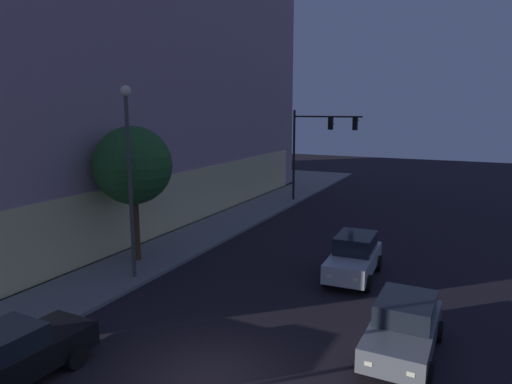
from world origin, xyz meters
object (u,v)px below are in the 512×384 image
modern_building (19,69)px  car_black (2,360)px  traffic_light_far_corner (318,137)px  car_silver (354,256)px  sidewalk_tree (133,166)px  car_grey (404,327)px  street_lamp_sidewalk (129,159)px

modern_building → car_black: size_ratio=7.53×
traffic_light_far_corner → car_silver: 16.12m
traffic_light_far_corner → car_black: (-26.03, -0.09, -4.21)m
modern_building → car_black: bearing=-130.0°
sidewalk_tree → car_grey: 13.30m
sidewalk_tree → car_silver: 10.58m
modern_building → car_silver: modern_building is taller
sidewalk_tree → car_grey: size_ratio=1.46×
traffic_light_far_corner → car_silver: bearing=-156.2°
modern_building → street_lamp_sidewalk: bearing=-116.7°
street_lamp_sidewalk → car_grey: 11.93m
car_black → traffic_light_far_corner: bearing=0.2°
car_silver → sidewalk_tree: bearing=104.5°
modern_building → car_grey: modern_building is taller
car_black → car_silver: (11.77, -6.20, 0.10)m
sidewalk_tree → car_black: bearing=-159.8°
modern_building → traffic_light_far_corner: bearing=-62.6°
traffic_light_far_corner → street_lamp_sidewalk: bearing=173.9°
street_lamp_sidewalk → traffic_light_far_corner: bearing=-6.1°
street_lamp_sidewalk → sidewalk_tree: 2.28m
street_lamp_sidewalk → car_silver: street_lamp_sidewalk is taller
car_black → sidewalk_tree: bearing=20.2°
street_lamp_sidewalk → sidewalk_tree: size_ratio=1.27×
traffic_light_far_corner → street_lamp_sidewalk: 18.63m
traffic_light_far_corner → sidewalk_tree: size_ratio=1.11×
car_black → car_silver: car_silver is taller
car_black → car_grey: car_grey is taller
modern_building → car_silver: (-4.35, -25.40, -9.04)m
traffic_light_far_corner → car_grey: (-19.77, -9.08, -4.21)m
street_lamp_sidewalk → car_grey: bearing=-96.4°
modern_building → traffic_light_far_corner: (9.90, -19.11, -4.92)m
traffic_light_far_corner → car_grey: bearing=-155.3°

